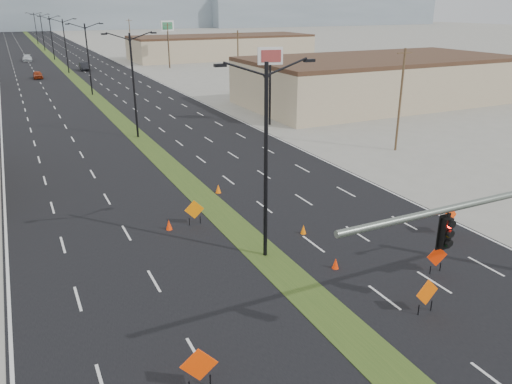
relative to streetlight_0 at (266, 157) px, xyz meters
name	(u,v)px	position (x,y,z in m)	size (l,w,h in m)	color
road_surface	(67,71)	(0.00, 88.00, -5.42)	(25.00, 400.00, 0.02)	black
median_strip	(67,71)	(0.00, 88.00, -5.42)	(2.00, 400.00, 0.04)	#294719
building_se_near	(378,82)	(34.00, 33.00, -2.67)	(36.00, 18.00, 5.50)	tan
building_se_far	(222,48)	(38.00, 98.00, -2.92)	(44.00, 16.00, 5.00)	tan
mesa_center	(96,2)	(40.00, 288.00, 8.58)	(220.00, 50.00, 28.00)	gray
mesa_east	(316,10)	(180.00, 278.00, 3.58)	(160.00, 50.00, 18.00)	gray
streetlight_0	(266,157)	(0.00, 0.00, 0.00)	(5.15, 0.24, 10.02)	black
streetlight_1	(133,83)	(0.00, 28.00, 0.00)	(5.15, 0.24, 10.02)	black
streetlight_2	(88,57)	(0.00, 56.00, 0.00)	(5.15, 0.24, 10.02)	black
streetlight_3	(65,44)	(0.00, 84.00, 0.00)	(5.15, 0.24, 10.02)	black
streetlight_4	(52,36)	(0.00, 112.00, 0.00)	(5.15, 0.24, 10.02)	black
streetlight_5	(42,31)	(0.00, 140.00, 0.00)	(5.15, 0.24, 10.02)	black
streetlight_6	(36,27)	(0.00, 168.00, 0.00)	(5.15, 0.24, 10.02)	black
utility_pole_0	(400,99)	(20.00, 13.00, -0.74)	(1.60, 0.20, 9.00)	#4C3823
utility_pole_1	(238,61)	(20.00, 48.00, -0.74)	(1.60, 0.20, 9.00)	#4C3823
utility_pole_2	(169,45)	(20.00, 83.00, -0.74)	(1.60, 0.20, 9.00)	#4C3823
utility_pole_3	(130,36)	(20.00, 118.00, -0.74)	(1.60, 0.20, 9.00)	#4C3823
car_left	(38,75)	(-5.95, 78.18, -4.75)	(1.58, 3.93, 1.34)	#952C10
car_mid	(84,66)	(3.42, 86.98, -4.63)	(1.67, 4.80, 1.58)	black
car_far	(27,58)	(-6.07, 110.95, -4.71)	(2.00, 4.92, 1.43)	silver
construction_sign_1	(199,366)	(-6.50, -7.80, -4.39)	(1.28, 0.35, 1.74)	#F13D05
construction_sign_2	(194,210)	(-2.00, 5.41, -4.49)	(1.18, 0.21, 1.58)	orange
construction_sign_3	(437,257)	(6.73, -5.31, -4.54)	(1.12, 0.24, 1.51)	red
construction_sign_4	(427,293)	(3.78, -7.70, -4.45)	(1.24, 0.09, 1.65)	#EA5604
construction_sign_5	(449,218)	(10.61, -2.31, -4.35)	(1.34, 0.25, 1.80)	#F83C05
cone_0	(336,263)	(2.54, -2.79, -5.13)	(0.35, 0.35, 0.58)	#FF3205
cone_1	(303,229)	(3.20, 1.41, -5.14)	(0.34, 0.34, 0.56)	orange
cone_2	(218,189)	(1.30, 9.80, -5.09)	(0.40, 0.40, 0.66)	#FA6605
cone_3	(169,225)	(-3.62, 5.37, -5.10)	(0.38, 0.38, 0.63)	#FF3605
pole_sign_east_near	(270,63)	(14.50, 27.28, 1.26)	(2.71, 0.97, 8.28)	black
pole_sign_east_far	(167,29)	(20.30, 84.24, 2.27)	(3.03, 1.27, 9.42)	black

